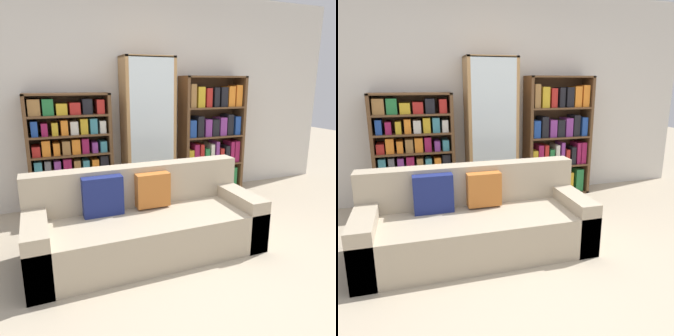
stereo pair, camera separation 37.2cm
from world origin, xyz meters
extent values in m
plane|color=tan|center=(0.00, 0.00, 0.00)|extent=(16.00, 16.00, 0.00)
cube|color=beige|center=(0.00, 2.28, 1.35)|extent=(6.01, 0.06, 2.70)
cube|color=tan|center=(-0.47, 0.68, 0.19)|extent=(2.11, 0.82, 0.39)
cube|color=tan|center=(-0.47, 0.99, 0.58)|extent=(2.11, 0.20, 0.40)
cube|color=tan|center=(-1.43, 0.68, 0.25)|extent=(0.20, 0.82, 0.51)
cube|color=tan|center=(0.49, 0.68, 0.25)|extent=(0.20, 0.82, 0.51)
cube|color=navy|center=(-0.84, 0.83, 0.57)|extent=(0.36, 0.12, 0.36)
cube|color=#B76628|center=(-0.37, 0.83, 0.57)|extent=(0.32, 0.12, 0.32)
cube|color=brown|center=(-1.45, 2.07, 0.72)|extent=(0.04, 0.32, 1.44)
cube|color=brown|center=(-0.51, 2.07, 0.72)|extent=(0.04, 0.32, 1.44)
cube|color=brown|center=(-0.98, 2.07, 1.43)|extent=(0.98, 0.32, 0.02)
cube|color=brown|center=(-0.98, 2.07, 0.01)|extent=(0.98, 0.32, 0.02)
cube|color=brown|center=(-0.98, 2.23, 0.72)|extent=(0.98, 0.01, 1.44)
cube|color=brown|center=(-0.98, 2.07, 0.26)|extent=(0.90, 0.32, 0.02)
cube|color=brown|center=(-0.98, 2.07, 0.49)|extent=(0.90, 0.32, 0.02)
cube|color=brown|center=(-0.98, 2.07, 0.72)|extent=(0.90, 0.32, 0.02)
cube|color=brown|center=(-0.98, 2.07, 0.95)|extent=(0.90, 0.32, 0.02)
cube|color=brown|center=(-0.98, 2.07, 1.18)|extent=(0.90, 0.32, 0.02)
cube|color=#237038|center=(-1.33, 2.06, 0.11)|extent=(0.12, 0.24, 0.17)
cube|color=beige|center=(-1.15, 2.06, 0.09)|extent=(0.12, 0.24, 0.14)
cube|color=#AD231E|center=(-0.98, 2.06, 0.10)|extent=(0.12, 0.24, 0.15)
cube|color=black|center=(-0.80, 2.06, 0.10)|extent=(0.16, 0.24, 0.14)
cube|color=beige|center=(-0.63, 2.06, 0.10)|extent=(0.14, 0.24, 0.16)
cube|color=beige|center=(-1.34, 2.06, 0.33)|extent=(0.09, 0.24, 0.13)
cube|color=beige|center=(-1.19, 2.06, 0.33)|extent=(0.10, 0.24, 0.12)
cube|color=#5B5B60|center=(-1.05, 2.06, 0.34)|extent=(0.10, 0.24, 0.15)
cube|color=#1E4293|center=(-0.91, 2.06, 0.33)|extent=(0.12, 0.24, 0.12)
cube|color=#8E1947|center=(-0.76, 2.06, 0.35)|extent=(0.09, 0.24, 0.16)
cube|color=#5B5B60|center=(-0.61, 2.06, 0.33)|extent=(0.10, 0.24, 0.13)
cube|color=teal|center=(-1.36, 2.06, 0.59)|extent=(0.08, 0.24, 0.17)
cube|color=#5B5B60|center=(-1.25, 2.06, 0.59)|extent=(0.07, 0.24, 0.17)
cube|color=#7A3384|center=(-1.14, 2.06, 0.58)|extent=(0.07, 0.24, 0.17)
cube|color=#8E1947|center=(-1.03, 2.06, 0.59)|extent=(0.09, 0.24, 0.18)
cube|color=olive|center=(-0.92, 2.06, 0.58)|extent=(0.08, 0.24, 0.15)
cube|color=teal|center=(-0.81, 2.06, 0.57)|extent=(0.08, 0.24, 0.15)
cube|color=orange|center=(-0.70, 2.06, 0.57)|extent=(0.08, 0.24, 0.15)
cube|color=black|center=(-0.59, 2.06, 0.59)|extent=(0.10, 0.24, 0.18)
cube|color=#AD231E|center=(-1.36, 2.06, 0.79)|extent=(0.09, 0.24, 0.12)
cube|color=orange|center=(-1.25, 2.06, 0.82)|extent=(0.09, 0.24, 0.18)
cube|color=orange|center=(-1.14, 2.06, 0.81)|extent=(0.07, 0.24, 0.15)
cube|color=olive|center=(-1.03, 2.06, 0.81)|extent=(0.09, 0.24, 0.16)
cube|color=orange|center=(-0.92, 2.06, 0.82)|extent=(0.09, 0.24, 0.17)
cube|color=#8E1947|center=(-0.81, 2.06, 0.82)|extent=(0.08, 0.24, 0.18)
cube|color=#7A3384|center=(-0.70, 2.06, 0.80)|extent=(0.07, 0.24, 0.13)
cube|color=teal|center=(-0.59, 2.06, 0.80)|extent=(0.08, 0.24, 0.13)
cube|color=#1E4293|center=(-1.36, 2.06, 1.05)|extent=(0.07, 0.24, 0.17)
cube|color=#8E1947|center=(-1.25, 2.06, 1.04)|extent=(0.07, 0.24, 0.15)
cube|color=gold|center=(-1.14, 2.06, 1.04)|extent=(0.07, 0.24, 0.15)
cube|color=orange|center=(-1.03, 2.06, 1.05)|extent=(0.08, 0.24, 0.17)
cube|color=beige|center=(-0.92, 2.06, 1.04)|extent=(0.09, 0.24, 0.15)
cube|color=gold|center=(-0.81, 2.06, 1.05)|extent=(0.08, 0.24, 0.18)
cube|color=teal|center=(-0.70, 2.06, 1.05)|extent=(0.08, 0.24, 0.18)
cube|color=beige|center=(-0.59, 2.06, 1.04)|extent=(0.07, 0.24, 0.15)
cube|color=olive|center=(-1.34, 2.06, 1.29)|extent=(0.13, 0.24, 0.18)
cube|color=#237038|center=(-1.19, 2.06, 1.29)|extent=(0.12, 0.24, 0.18)
cube|color=gold|center=(-1.05, 2.06, 1.26)|extent=(0.12, 0.24, 0.13)
cube|color=#AD231E|center=(-0.90, 2.06, 1.27)|extent=(0.12, 0.24, 0.14)
cube|color=black|center=(-0.76, 2.06, 1.28)|extent=(0.11, 0.24, 0.18)
cube|color=#AD231E|center=(-0.61, 2.06, 1.28)|extent=(0.09, 0.24, 0.17)
cube|color=#AD7F4C|center=(-0.29, 2.05, 0.94)|extent=(0.04, 0.36, 1.88)
cube|color=#AD7F4C|center=(0.32, 2.05, 0.94)|extent=(0.04, 0.36, 1.88)
cube|color=#AD7F4C|center=(0.01, 2.05, 1.86)|extent=(0.65, 0.36, 0.02)
cube|color=#AD7F4C|center=(0.01, 2.05, 0.01)|extent=(0.65, 0.36, 0.02)
cube|color=#AD7F4C|center=(0.01, 2.23, 0.94)|extent=(0.65, 0.01, 1.88)
cube|color=silver|center=(0.01, 1.88, 0.94)|extent=(0.57, 0.01, 1.85)
cube|color=#AD7F4C|center=(0.01, 2.05, 0.33)|extent=(0.57, 0.32, 0.02)
cube|color=#AD7F4C|center=(0.01, 2.05, 0.63)|extent=(0.57, 0.32, 0.02)
cube|color=#AD7F4C|center=(0.01, 2.05, 0.94)|extent=(0.57, 0.32, 0.02)
cube|color=#AD7F4C|center=(0.01, 2.05, 1.24)|extent=(0.57, 0.32, 0.02)
cube|color=#AD7F4C|center=(0.01, 2.05, 1.55)|extent=(0.57, 0.32, 0.02)
cylinder|color=silver|center=(-0.19, 2.04, 0.07)|extent=(0.01, 0.01, 0.08)
cone|color=silver|center=(-0.19, 2.04, 0.16)|extent=(0.09, 0.09, 0.10)
cylinder|color=silver|center=(-0.05, 2.05, 0.07)|extent=(0.01, 0.01, 0.08)
cone|color=silver|center=(-0.05, 2.05, 0.16)|extent=(0.09, 0.09, 0.10)
cylinder|color=silver|center=(0.08, 2.07, 0.07)|extent=(0.01, 0.01, 0.08)
cone|color=silver|center=(0.08, 2.07, 0.16)|extent=(0.09, 0.09, 0.10)
cylinder|color=silver|center=(0.21, 2.06, 0.07)|extent=(0.01, 0.01, 0.08)
cone|color=silver|center=(0.21, 2.06, 0.16)|extent=(0.09, 0.09, 0.10)
cylinder|color=silver|center=(-0.21, 2.07, 0.38)|extent=(0.01, 0.01, 0.08)
cone|color=silver|center=(-0.21, 2.07, 0.47)|extent=(0.06, 0.06, 0.09)
cylinder|color=silver|center=(-0.12, 2.06, 0.38)|extent=(0.01, 0.01, 0.08)
cone|color=silver|center=(-0.12, 2.06, 0.47)|extent=(0.06, 0.06, 0.09)
cylinder|color=silver|center=(-0.03, 2.04, 0.38)|extent=(0.01, 0.01, 0.08)
cone|color=silver|center=(-0.03, 2.04, 0.47)|extent=(0.06, 0.06, 0.09)
cylinder|color=silver|center=(0.06, 2.04, 0.38)|extent=(0.01, 0.01, 0.08)
cone|color=silver|center=(0.06, 2.04, 0.47)|extent=(0.06, 0.06, 0.09)
cylinder|color=silver|center=(0.14, 2.06, 0.38)|extent=(0.01, 0.01, 0.08)
cone|color=silver|center=(0.14, 2.06, 0.47)|extent=(0.06, 0.06, 0.09)
cylinder|color=silver|center=(0.23, 2.04, 0.38)|extent=(0.01, 0.01, 0.08)
cone|color=silver|center=(0.23, 2.04, 0.47)|extent=(0.06, 0.06, 0.09)
cylinder|color=silver|center=(-0.21, 2.05, 0.69)|extent=(0.01, 0.01, 0.09)
cone|color=silver|center=(-0.21, 2.05, 0.78)|extent=(0.06, 0.06, 0.10)
cylinder|color=silver|center=(-0.12, 2.07, 0.69)|extent=(0.01, 0.01, 0.09)
cone|color=silver|center=(-0.12, 2.07, 0.78)|extent=(0.06, 0.06, 0.10)
cylinder|color=silver|center=(-0.03, 2.03, 0.69)|extent=(0.01, 0.01, 0.09)
cone|color=silver|center=(-0.03, 2.03, 0.78)|extent=(0.06, 0.06, 0.10)
cylinder|color=silver|center=(0.06, 2.06, 0.69)|extent=(0.01, 0.01, 0.09)
cone|color=silver|center=(0.06, 2.06, 0.78)|extent=(0.06, 0.06, 0.10)
cylinder|color=silver|center=(0.14, 2.06, 0.69)|extent=(0.01, 0.01, 0.09)
cone|color=silver|center=(0.14, 2.06, 0.78)|extent=(0.06, 0.06, 0.10)
cylinder|color=silver|center=(0.23, 2.05, 0.69)|extent=(0.01, 0.01, 0.09)
cone|color=silver|center=(0.23, 2.05, 0.78)|extent=(0.06, 0.06, 0.10)
cylinder|color=silver|center=(-0.20, 2.06, 0.99)|extent=(0.01, 0.01, 0.09)
cone|color=silver|center=(-0.20, 2.06, 1.09)|extent=(0.07, 0.07, 0.10)
cylinder|color=silver|center=(-0.09, 2.07, 0.99)|extent=(0.01, 0.01, 0.09)
cone|color=silver|center=(-0.09, 2.07, 1.09)|extent=(0.07, 0.07, 0.10)
cylinder|color=silver|center=(0.01, 2.05, 0.99)|extent=(0.01, 0.01, 0.09)
cone|color=silver|center=(0.01, 2.05, 1.09)|extent=(0.07, 0.07, 0.10)
cylinder|color=silver|center=(0.12, 2.05, 0.99)|extent=(0.01, 0.01, 0.09)
cone|color=silver|center=(0.12, 2.05, 1.09)|extent=(0.07, 0.07, 0.10)
cylinder|color=silver|center=(0.22, 2.07, 0.99)|extent=(0.01, 0.01, 0.09)
cone|color=silver|center=(0.22, 2.07, 1.09)|extent=(0.07, 0.07, 0.10)
cylinder|color=silver|center=(-0.21, 2.05, 1.29)|extent=(0.01, 0.01, 0.08)
cone|color=silver|center=(-0.21, 2.05, 1.38)|extent=(0.06, 0.06, 0.09)
cylinder|color=silver|center=(-0.12, 2.04, 1.29)|extent=(0.01, 0.01, 0.08)
cone|color=silver|center=(-0.12, 2.04, 1.38)|extent=(0.06, 0.06, 0.09)
cylinder|color=silver|center=(-0.03, 2.03, 1.29)|extent=(0.01, 0.01, 0.08)
cone|color=silver|center=(-0.03, 2.03, 1.38)|extent=(0.06, 0.06, 0.09)
cylinder|color=silver|center=(0.06, 2.05, 1.29)|extent=(0.01, 0.01, 0.08)
cone|color=silver|center=(0.06, 2.05, 1.38)|extent=(0.06, 0.06, 0.09)
cylinder|color=silver|center=(0.14, 2.05, 1.29)|extent=(0.01, 0.01, 0.08)
cone|color=silver|center=(0.14, 2.05, 1.38)|extent=(0.06, 0.06, 0.09)
cylinder|color=silver|center=(0.23, 2.06, 1.29)|extent=(0.01, 0.01, 0.08)
cone|color=silver|center=(0.23, 2.06, 1.38)|extent=(0.06, 0.06, 0.09)
cylinder|color=silver|center=(-0.17, 2.07, 1.60)|extent=(0.01, 0.01, 0.08)
cone|color=silver|center=(-0.17, 2.07, 1.69)|extent=(0.09, 0.09, 0.10)
cylinder|color=silver|center=(0.01, 2.07, 1.60)|extent=(0.01, 0.01, 0.08)
cone|color=silver|center=(0.01, 2.07, 1.69)|extent=(0.09, 0.09, 0.10)
cylinder|color=silver|center=(0.19, 2.04, 1.60)|extent=(0.01, 0.01, 0.08)
cone|color=silver|center=(0.19, 2.04, 1.69)|extent=(0.09, 0.09, 0.10)
cube|color=brown|center=(0.53, 2.07, 0.82)|extent=(0.04, 0.32, 1.64)
cube|color=brown|center=(1.41, 2.07, 0.82)|extent=(0.04, 0.32, 1.64)
cube|color=brown|center=(0.97, 2.07, 1.63)|extent=(0.92, 0.32, 0.02)
cube|color=brown|center=(0.97, 2.07, 0.01)|extent=(0.92, 0.32, 0.02)
cube|color=brown|center=(0.97, 2.23, 0.82)|extent=(0.92, 0.01, 1.64)
cube|color=brown|center=(0.97, 2.07, 0.42)|extent=(0.84, 0.32, 0.02)
cube|color=brown|center=(0.97, 2.07, 0.82)|extent=(0.84, 0.32, 0.02)
cube|color=brown|center=(0.97, 2.07, 1.22)|extent=(0.84, 0.32, 0.02)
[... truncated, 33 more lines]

